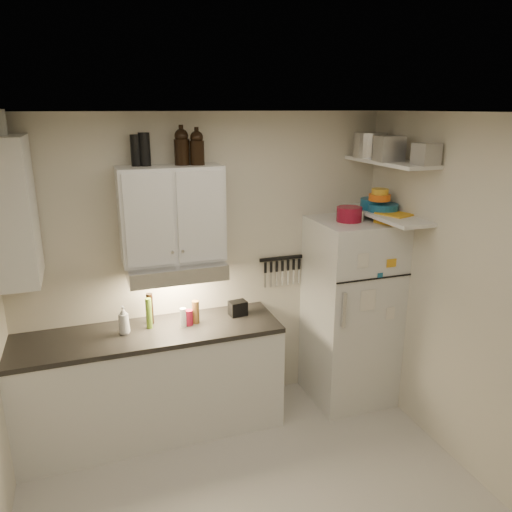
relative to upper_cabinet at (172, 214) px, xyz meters
name	(u,v)px	position (x,y,z in m)	size (l,w,h in m)	color
ceiling	(268,111)	(0.30, -1.33, 0.78)	(3.20, 3.00, 0.02)	silver
back_wall	(206,267)	(0.30, 0.18, -0.53)	(3.20, 0.02, 2.60)	beige
right_wall	(484,307)	(1.91, -1.33, -0.53)	(0.02, 3.00, 2.60)	beige
base_cabinet	(152,384)	(-0.25, -0.14, -1.39)	(2.10, 0.60, 0.88)	white
countertop	(149,333)	(-0.25, -0.14, -0.93)	(2.10, 0.62, 0.04)	black
upper_cabinet	(172,214)	(0.00, 0.00, 0.00)	(0.80, 0.33, 0.75)	white
side_cabinet	(8,211)	(-1.14, -0.14, 0.12)	(0.33, 0.55, 1.00)	white
range_hood	(176,269)	(0.00, -0.06, -0.44)	(0.76, 0.46, 0.12)	silver
fridge	(351,312)	(1.55, -0.18, -0.98)	(0.70, 0.68, 1.70)	silver
shelf_hi	(390,162)	(1.75, -0.31, 0.38)	(0.30, 0.95, 0.03)	white
shelf_lo	(386,215)	(1.75, -0.31, -0.07)	(0.30, 0.95, 0.03)	white
knife_strip	(282,258)	(1.00, 0.15, -0.51)	(0.42, 0.02, 0.03)	black
dutch_oven	(349,214)	(1.47, -0.20, -0.06)	(0.21, 0.21, 0.12)	maroon
book_stack	(394,218)	(1.78, -0.39, -0.08)	(0.21, 0.26, 0.09)	gold
spice_jar	(360,216)	(1.56, -0.22, -0.08)	(0.05, 0.05, 0.09)	silver
stock_pot	(370,145)	(1.73, -0.04, 0.49)	(0.29, 0.29, 0.21)	silver
tin_a	(389,149)	(1.68, -0.39, 0.49)	(0.20, 0.18, 0.20)	#AAAAAD
tin_b	(426,154)	(1.79, -0.71, 0.47)	(0.16, 0.16, 0.16)	#AAAAAD
bowl_teal	(374,204)	(1.74, -0.13, 0.00)	(0.23, 0.23, 0.09)	#16567D
bowl_orange	(380,197)	(1.73, -0.23, 0.07)	(0.18, 0.18, 0.06)	orange
bowl_yellow	(380,191)	(1.73, -0.23, 0.12)	(0.14, 0.14, 0.05)	gold
plates	(383,207)	(1.77, -0.24, -0.02)	(0.26, 0.26, 0.06)	#16567D
growler_a	(182,146)	(0.11, 0.02, 0.51)	(0.12, 0.12, 0.28)	black
growler_b	(197,147)	(0.22, -0.01, 0.51)	(0.11, 0.11, 0.26)	black
thermos_a	(145,149)	(-0.17, 0.05, 0.50)	(0.09, 0.09, 0.25)	black
thermos_b	(136,150)	(-0.23, 0.06, 0.49)	(0.08, 0.08, 0.23)	black
soap_bottle	(123,318)	(-0.43, -0.12, -0.78)	(0.10, 0.10, 0.26)	white
pepper_mill	(196,312)	(0.14, -0.10, -0.81)	(0.06, 0.06, 0.19)	brown
oil_bottle	(149,313)	(-0.23, -0.08, -0.78)	(0.05, 0.05, 0.25)	#51741D
vinegar_bottle	(150,309)	(-0.21, 0.01, -0.78)	(0.05, 0.05, 0.26)	black
clear_bottle	(183,317)	(0.03, -0.13, -0.83)	(0.05, 0.05, 0.16)	silver
red_jar	(189,318)	(0.08, -0.13, -0.84)	(0.06, 0.06, 0.13)	maroon
caddy	(238,308)	(0.52, -0.06, -0.84)	(0.15, 0.10, 0.12)	black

